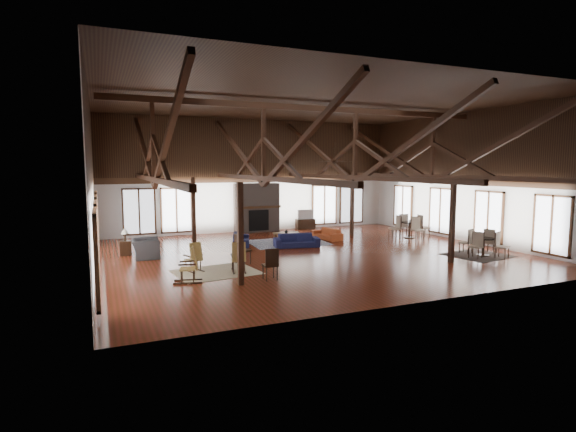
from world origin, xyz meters
name	(u,v)px	position (x,y,z in m)	size (l,w,h in m)	color
floor	(311,254)	(0.00, 0.00, 0.00)	(16.00, 16.00, 0.00)	maroon
ceiling	(312,102)	(0.00, 0.00, 6.00)	(16.00, 14.00, 0.02)	black
wall_back	(255,176)	(0.00, 7.00, 3.00)	(16.00, 0.02, 6.00)	silver
wall_front	(432,186)	(0.00, -7.00, 3.00)	(16.00, 0.02, 6.00)	silver
wall_left	(91,182)	(-8.00, 0.00, 3.00)	(0.02, 14.00, 6.00)	silver
wall_right	(466,177)	(8.00, 0.00, 3.00)	(0.02, 14.00, 6.00)	silver
roof_truss	(311,153)	(0.00, 0.00, 4.03)	(15.60, 14.07, 3.14)	black
post_grid	(311,216)	(0.00, 0.00, 1.52)	(8.16, 7.16, 3.05)	black
fireplace	(257,208)	(0.00, 6.67, 1.29)	(2.50, 0.69, 2.60)	brown
ceiling_fan	(335,160)	(0.50, -1.00, 3.73)	(1.60, 1.60, 0.75)	black
sofa_navy_front	(297,241)	(0.08, 1.59, 0.29)	(1.95, 0.76, 0.57)	#171941
sofa_navy_left	(241,239)	(-1.99, 3.03, 0.26)	(0.70, 1.79, 0.52)	#141737
sofa_orange	(327,234)	(2.32, 2.97, 0.25)	(0.68, 1.73, 0.50)	#A0421E
coffee_table	(286,234)	(0.11, 2.83, 0.40)	(1.29, 0.84, 0.46)	brown
vase	(286,231)	(0.09, 2.78, 0.54)	(0.17, 0.17, 0.17)	#B2B2B2
armchair	(146,248)	(-6.22, 1.69, 0.37)	(1.00, 1.15, 0.75)	#2F2F31
side_table_lamp	(125,245)	(-6.90, 2.57, 0.42)	(0.43, 0.43, 1.10)	black
rocking_chair_a	(194,258)	(-4.93, -1.29, 0.47)	(0.64, 0.87, 1.00)	olive
rocking_chair_b	(239,258)	(-3.60, -1.97, 0.48)	(0.56, 0.86, 1.03)	olive
rocking_chair_c	(191,266)	(-5.30, -2.65, 0.52)	(0.93, 0.64, 1.10)	olive
side_chair_a	(241,247)	(-3.18, -0.79, 0.63)	(0.58, 0.58, 1.08)	black
side_chair_b	(271,262)	(-2.99, -3.37, 0.59)	(0.44, 0.44, 1.01)	black
cafe_table_near	(484,243)	(6.08, -3.01, 0.49)	(1.91, 1.91, 0.98)	black
cafe_table_far	(409,227)	(6.23, 1.76, 0.55)	(2.14, 2.14, 1.10)	black
cup_near	(483,237)	(6.02, -3.01, 0.76)	(0.14, 0.14, 0.11)	#B2B2B2
cup_far	(410,221)	(6.26, 1.76, 0.84)	(0.11, 0.11, 0.09)	#B2B2B2
tv_console	(305,224)	(2.92, 6.75, 0.27)	(1.09, 0.41, 0.54)	black
television	(305,214)	(2.89, 6.75, 0.81)	(0.94, 0.12, 0.54)	#B2B2B2
rug_tan	(216,272)	(-4.30, -1.67, 0.01)	(2.63, 2.07, 0.01)	#CAB58C
rug_navy	(288,242)	(0.17, 2.79, 0.01)	(3.47, 2.60, 0.01)	#1C264E
rug_dark	(478,255)	(5.93, -2.90, 0.01)	(2.23, 2.03, 0.01)	black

